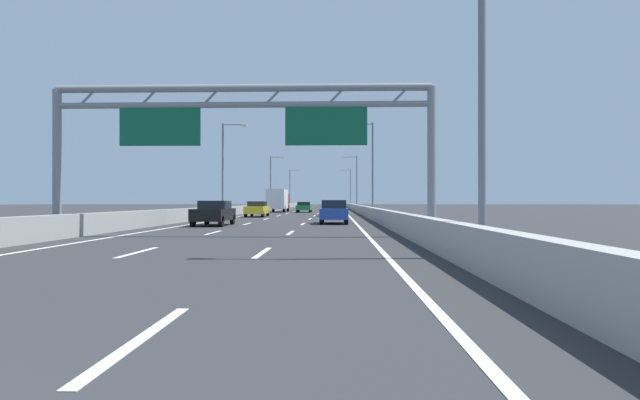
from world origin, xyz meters
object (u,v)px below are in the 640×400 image
(black_car, at_px, (214,213))
(streetlamp_left_distant, at_px, (291,186))
(streetlamp_right_far, at_px, (355,179))
(box_truck, at_px, (278,200))
(yellow_car, at_px, (257,209))
(streetlamp_right_near, at_px, (473,51))
(streetlamp_right_mid, at_px, (370,163))
(streetlamp_right_distant, at_px, (349,186))
(streetlamp_left_far, at_px, (272,179))
(sign_gantry, at_px, (242,121))
(streetlamp_left_mid, at_px, (225,163))
(red_car, at_px, (333,208))
(blue_car, at_px, (334,212))
(silver_car, at_px, (334,207))
(green_car, at_px, (304,207))

(black_car, bearing_deg, streetlamp_left_distant, 92.35)
(streetlamp_right_far, height_order, box_truck, streetlamp_right_far)
(streetlamp_right_far, relative_size, yellow_car, 2.09)
(streetlamp_right_near, distance_m, streetlamp_right_mid, 38.38)
(streetlamp_left_distant, height_order, yellow_car, streetlamp_left_distant)
(streetlamp_right_distant, bearing_deg, streetlamp_left_far, -111.26)
(black_car, bearing_deg, sign_gantry, -69.68)
(streetlamp_left_mid, relative_size, streetlamp_left_far, 1.00)
(sign_gantry, distance_m, red_car, 29.41)
(streetlamp_right_near, height_order, blue_car, streetlamp_right_near)
(streetlamp_left_far, xyz_separation_m, streetlamp_right_far, (14.93, 0.00, 0.00))
(sign_gantry, height_order, blue_car, sign_gantry)
(streetlamp_right_near, bearing_deg, streetlamp_right_mid, 90.00)
(streetlamp_right_mid, relative_size, silver_car, 2.15)
(streetlamp_right_near, distance_m, blue_car, 20.74)
(streetlamp_left_far, xyz_separation_m, silver_car, (11.18, -32.78, -4.65))
(streetlamp_right_mid, relative_size, streetlamp_left_far, 1.00)
(streetlamp_left_far, distance_m, yellow_car, 43.35)
(sign_gantry, bearing_deg, yellow_car, 97.51)
(blue_car, distance_m, silver_car, 24.10)
(streetlamp_left_far, height_order, blue_car, streetlamp_left_far)
(streetlamp_left_mid, relative_size, streetlamp_right_mid, 1.00)
(streetlamp_left_far, distance_m, blue_car, 58.17)
(streetlamp_left_distant, relative_size, black_car, 2.24)
(streetlamp_left_mid, relative_size, silver_car, 2.15)
(streetlamp_right_distant, distance_m, yellow_car, 82.15)
(silver_car, relative_size, box_truck, 0.58)
(green_car, distance_m, yellow_car, 18.40)
(streetlamp_left_distant, xyz_separation_m, box_truck, (3.66, -60.79, -3.75))
(blue_car, bearing_deg, sign_gantry, -107.30)
(yellow_car, bearing_deg, box_truck, 91.03)
(streetlamp_right_distant, xyz_separation_m, yellow_car, (-10.91, -81.29, -4.64))
(blue_car, bearing_deg, black_car, -158.43)
(sign_gantry, height_order, streetlamp_right_near, streetlamp_right_near)
(green_car, bearing_deg, streetlamp_right_distant, 83.12)
(streetlamp_right_near, xyz_separation_m, streetlamp_right_distant, (0.00, 115.15, 0.00))
(green_car, xyz_separation_m, box_truck, (-3.65, 2.40, 0.94))
(streetlamp_right_mid, relative_size, black_car, 2.24)
(streetlamp_left_mid, distance_m, box_truck, 16.81)
(red_car, bearing_deg, streetlamp_right_far, 84.54)
(blue_car, bearing_deg, streetlamp_right_far, 86.31)
(streetlamp_right_far, xyz_separation_m, blue_car, (-3.67, -56.88, -4.62))
(streetlamp_right_mid, distance_m, streetlamp_left_distant, 78.20)
(sign_gantry, xyz_separation_m, yellow_car, (-3.44, 26.14, -4.05))
(streetlamp_right_near, bearing_deg, sign_gantry, 134.05)
(streetlamp_left_far, height_order, red_car, streetlamp_left_far)
(streetlamp_left_mid, xyz_separation_m, streetlamp_right_distant, (14.93, 76.76, 0.00))
(streetlamp_right_distant, relative_size, yellow_car, 2.09)
(streetlamp_right_far, height_order, green_car, streetlamp_right_far)
(streetlamp_right_near, xyz_separation_m, green_car, (-7.62, 51.95, -4.69))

